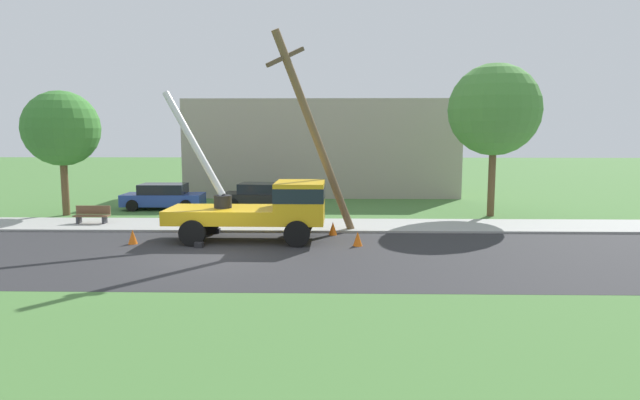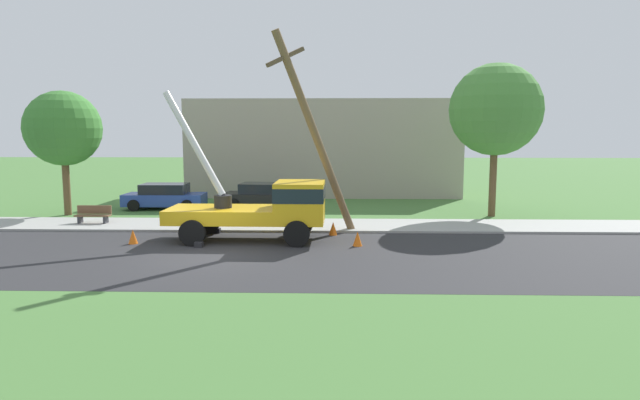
{
  "view_description": "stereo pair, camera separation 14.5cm",
  "coord_description": "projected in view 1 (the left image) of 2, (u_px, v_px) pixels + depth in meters",
  "views": [
    {
      "loc": [
        4.3,
        -18.44,
        4.32
      ],
      "look_at": [
        3.83,
        2.81,
        1.62
      ],
      "focal_mm": 30.39,
      "sensor_mm": 36.0,
      "label": 1
    },
    {
      "loc": [
        4.45,
        -18.43,
        4.32
      ],
      "look_at": [
        3.83,
        2.81,
        1.62
      ],
      "focal_mm": 30.39,
      "sensor_mm": 36.0,
      "label": 2
    }
  ],
  "objects": [
    {
      "name": "park_bench",
      "position": [
        92.0,
        215.0,
        25.03
      ],
      "size": [
        1.6,
        0.45,
        0.9
      ],
      "color": "brown",
      "rests_on": "ground"
    },
    {
      "name": "roadside_tree_far",
      "position": [
        494.0,
        110.0,
        27.16
      ],
      "size": [
        4.61,
        4.61,
        7.72
      ],
      "color": "brown",
      "rests_on": "ground"
    },
    {
      "name": "road_asphalt",
      "position": [
        209.0,
        256.0,
        18.92
      ],
      "size": [
        80.0,
        8.72,
        0.01
      ],
      "primitive_type": "cube",
      "color": "#2B2B2D",
      "rests_on": "ground"
    },
    {
      "name": "lowrise_building_backdrop",
      "position": [
        322.0,
        148.0,
        37.48
      ],
      "size": [
        18.0,
        6.0,
        6.4
      ],
      "primitive_type": "cube",
      "color": "#A5998C",
      "rests_on": "ground"
    },
    {
      "name": "ground_plane",
      "position": [
        257.0,
        208.0,
        30.83
      ],
      "size": [
        120.0,
        120.0,
        0.0
      ],
      "primitive_type": "plane",
      "color": "#477538"
    },
    {
      "name": "traffic_cone_behind",
      "position": [
        133.0,
        237.0,
        20.85
      ],
      "size": [
        0.36,
        0.36,
        0.56
      ],
      "primitive_type": "cone",
      "color": "orange",
      "rests_on": "ground"
    },
    {
      "name": "roadside_tree_near",
      "position": [
        61.0,
        129.0,
        27.53
      ],
      "size": [
        3.82,
        3.82,
        6.38
      ],
      "color": "brown",
      "rests_on": "ground"
    },
    {
      "name": "parked_sedan_blue",
      "position": [
        163.0,
        197.0,
        30.17
      ],
      "size": [
        4.44,
        2.08,
        1.42
      ],
      "color": "#263F99",
      "rests_on": "ground"
    },
    {
      "name": "leaning_utility_pole",
      "position": [
        315.0,
        134.0,
        22.05
      ],
      "size": [
        3.62,
        2.79,
        8.29
      ],
      "color": "brown",
      "rests_on": "ground"
    },
    {
      "name": "parked_sedan_black",
      "position": [
        262.0,
        196.0,
        30.49
      ],
      "size": [
        4.55,
        2.28,
        1.42
      ],
      "color": "black",
      "rests_on": "ground"
    },
    {
      "name": "utility_truck",
      "position": [
        268.0,
        205.0,
        21.45
      ],
      "size": [
        6.76,
        3.2,
        5.98
      ],
      "color": "gold",
      "rests_on": "ground"
    },
    {
      "name": "sidewalk_strip",
      "position": [
        238.0,
        225.0,
        24.86
      ],
      "size": [
        80.0,
        3.26,
        0.1
      ],
      "primitive_type": "cube",
      "color": "#9E9E99",
      "rests_on": "ground"
    },
    {
      "name": "traffic_cone_curbside",
      "position": [
        333.0,
        228.0,
        22.67
      ],
      "size": [
        0.36,
        0.36,
        0.56
      ],
      "primitive_type": "cone",
      "color": "orange",
      "rests_on": "ground"
    },
    {
      "name": "traffic_cone_ahead",
      "position": [
        358.0,
        239.0,
        20.49
      ],
      "size": [
        0.36,
        0.36,
        0.56
      ],
      "primitive_type": "cone",
      "color": "orange",
      "rests_on": "ground"
    }
  ]
}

